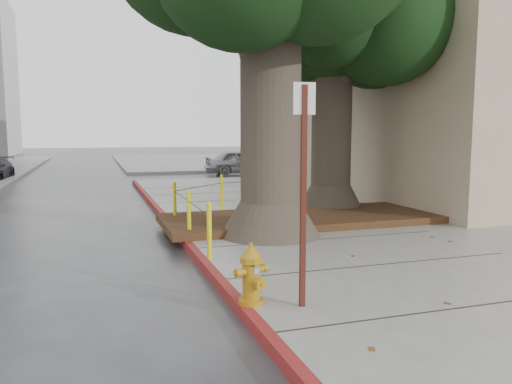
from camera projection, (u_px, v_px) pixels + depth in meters
ground at (347, 277)px, 7.70m from camera, size 140.00×140.00×0.00m
sidewalk_far at (227, 161)px, 37.85m from camera, size 16.00×20.00×0.15m
curb_red at (189, 247)px, 9.43m from camera, size 0.14×26.00×0.16m
planter_bed at (301, 218)px, 11.63m from camera, size 6.40×2.60×0.16m
building_corner at (482, 56)px, 18.22m from camera, size 12.00×13.00×10.00m
building_side_white at (372, 101)px, 36.64m from camera, size 10.00×10.00×9.00m
building_side_grey at (396, 89)px, 43.98m from camera, size 12.00×14.00×12.00m
tree_far at (343, 24)px, 12.94m from camera, size 4.50×3.80×7.17m
bollard_ring at (222, 200)px, 11.48m from camera, size 3.79×5.39×0.95m
fire_hydrant at (252, 274)px, 6.03m from camera, size 0.40×0.39×0.75m
signpost at (303, 182)px, 5.81m from camera, size 0.26×0.07×2.64m
car_silver at (242, 162)px, 26.21m from camera, size 4.00×1.89×1.32m
car_red at (346, 161)px, 27.12m from camera, size 4.05×1.51×1.32m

